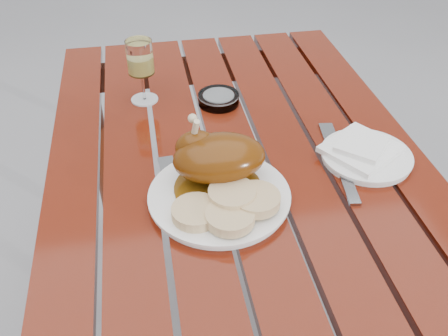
{
  "coord_description": "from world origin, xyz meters",
  "views": [
    {
      "loc": [
        -0.18,
        -0.86,
        1.39
      ],
      "look_at": [
        -0.04,
        -0.09,
        0.78
      ],
      "focal_mm": 40.0,
      "sensor_mm": 36.0,
      "label": 1
    }
  ],
  "objects_px": {
    "dinner_plate": "(219,197)",
    "side_plate": "(366,156)",
    "wine_glass": "(142,72)",
    "table": "(234,265)",
    "ashtray": "(219,99)"
  },
  "relations": [
    {
      "from": "side_plate",
      "to": "ashtray",
      "type": "bearing_deg",
      "value": 133.41
    },
    {
      "from": "table",
      "to": "ashtray",
      "type": "distance_m",
      "value": 0.44
    },
    {
      "from": "table",
      "to": "wine_glass",
      "type": "bearing_deg",
      "value": 125.72
    },
    {
      "from": "table",
      "to": "ashtray",
      "type": "bearing_deg",
      "value": 90.7
    },
    {
      "from": "dinner_plate",
      "to": "ashtray",
      "type": "height_order",
      "value": "ashtray"
    },
    {
      "from": "table",
      "to": "wine_glass",
      "type": "relative_size",
      "value": 7.56
    },
    {
      "from": "dinner_plate",
      "to": "side_plate",
      "type": "bearing_deg",
      "value": 12.48
    },
    {
      "from": "dinner_plate",
      "to": "ashtray",
      "type": "relative_size",
      "value": 2.68
    },
    {
      "from": "table",
      "to": "dinner_plate",
      "type": "relative_size",
      "value": 4.39
    },
    {
      "from": "table",
      "to": "side_plate",
      "type": "bearing_deg",
      "value": -16.34
    },
    {
      "from": "side_plate",
      "to": "table",
      "type": "bearing_deg",
      "value": 163.66
    },
    {
      "from": "wine_glass",
      "to": "dinner_plate",
      "type": "bearing_deg",
      "value": -73.47
    },
    {
      "from": "dinner_plate",
      "to": "side_plate",
      "type": "distance_m",
      "value": 0.34
    },
    {
      "from": "dinner_plate",
      "to": "side_plate",
      "type": "relative_size",
      "value": 1.42
    },
    {
      "from": "table",
      "to": "dinner_plate",
      "type": "height_order",
      "value": "dinner_plate"
    }
  ]
}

